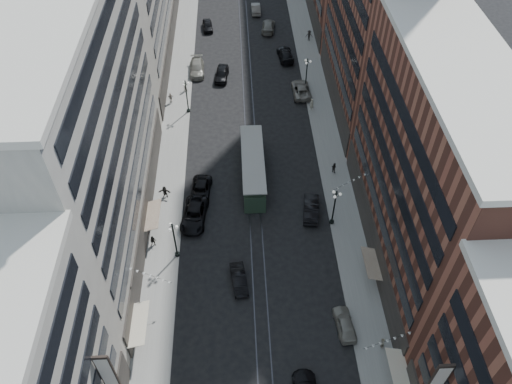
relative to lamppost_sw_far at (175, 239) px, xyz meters
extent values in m
plane|color=black|center=(9.20, 32.00, -3.10)|extent=(220.00, 220.00, 0.00)
cube|color=gray|center=(-1.80, 42.00, -3.02)|extent=(4.00, 180.00, 0.15)
cube|color=gray|center=(20.20, 42.00, -3.02)|extent=(4.00, 180.00, 0.15)
cube|color=#2D2D33|center=(8.50, 42.00, -3.09)|extent=(0.12, 180.00, 0.02)
cube|color=#2D2D33|center=(9.90, 42.00, -3.09)|extent=(0.12, 180.00, 0.02)
cube|color=#A19D8F|center=(-7.80, 5.00, 10.90)|extent=(8.00, 36.00, 28.00)
cube|color=brown|center=(26.20, 0.00, 8.90)|extent=(8.00, 30.00, 24.00)
cylinder|color=black|center=(0.00, 0.00, -2.80)|extent=(0.56, 0.56, 0.30)
cylinder|color=black|center=(0.00, 0.00, -0.35)|extent=(0.18, 0.18, 5.20)
sphere|color=black|center=(0.00, 0.00, 2.45)|extent=(0.24, 0.24, 0.24)
sphere|color=white|center=(0.45, 0.00, 2.05)|extent=(0.36, 0.36, 0.36)
sphere|color=white|center=(-0.22, 0.39, 2.05)|extent=(0.36, 0.36, 0.36)
sphere|color=white|center=(-0.22, -0.39, 2.05)|extent=(0.36, 0.36, 0.36)
cylinder|color=black|center=(0.00, 27.00, -2.80)|extent=(0.56, 0.56, 0.30)
cylinder|color=black|center=(0.00, 27.00, -0.35)|extent=(0.18, 0.18, 5.20)
sphere|color=black|center=(0.00, 27.00, 2.45)|extent=(0.24, 0.24, 0.24)
sphere|color=white|center=(0.45, 27.00, 2.05)|extent=(0.36, 0.36, 0.36)
sphere|color=white|center=(-0.22, 27.39, 2.05)|extent=(0.36, 0.36, 0.36)
sphere|color=white|center=(-0.22, 26.61, 2.05)|extent=(0.36, 0.36, 0.36)
cylinder|color=black|center=(18.40, 4.00, -2.80)|extent=(0.56, 0.56, 0.30)
cylinder|color=black|center=(18.40, 4.00, -0.35)|extent=(0.18, 0.18, 5.20)
sphere|color=black|center=(18.40, 4.00, 2.45)|extent=(0.24, 0.24, 0.24)
sphere|color=white|center=(18.85, 4.00, 2.05)|extent=(0.36, 0.36, 0.36)
sphere|color=white|center=(18.18, 4.39, 2.05)|extent=(0.36, 0.36, 0.36)
sphere|color=white|center=(18.18, 3.61, 2.05)|extent=(0.36, 0.36, 0.36)
cylinder|color=black|center=(18.40, 32.00, -2.80)|extent=(0.56, 0.56, 0.30)
cylinder|color=black|center=(18.40, 32.00, -0.35)|extent=(0.18, 0.18, 5.20)
sphere|color=black|center=(18.40, 32.00, 2.45)|extent=(0.24, 0.24, 0.24)
sphere|color=white|center=(18.85, 32.00, 2.05)|extent=(0.36, 0.36, 0.36)
sphere|color=white|center=(18.18, 32.39, 2.05)|extent=(0.36, 0.36, 0.36)
sphere|color=white|center=(18.18, 31.61, 2.05)|extent=(0.36, 0.36, 0.36)
cube|color=#253A29|center=(9.20, 12.41, -1.72)|extent=(2.65, 12.74, 2.76)
cube|color=gray|center=(9.20, 12.41, -0.02)|extent=(1.70, 11.68, 0.64)
cube|color=gray|center=(9.20, 12.41, 0.41)|extent=(2.87, 12.95, 0.16)
cylinder|color=black|center=(9.20, 7.63, -2.72)|extent=(2.44, 0.74, 0.74)
cylinder|color=black|center=(9.20, 17.18, -2.72)|extent=(2.44, 0.74, 0.74)
imported|color=black|center=(1.77, 5.42, -2.25)|extent=(3.52, 6.41, 1.70)
imported|color=gray|center=(17.59, -9.87, -2.36)|extent=(2.11, 4.46, 1.47)
imported|color=black|center=(6.98, -4.04, -2.38)|extent=(2.10, 4.52, 1.43)
imported|color=black|center=(-2.80, 1.52, -2.17)|extent=(0.76, 0.44, 1.55)
imported|color=#B4AC95|center=(20.89, -12.22, -2.19)|extent=(0.43, 0.90, 1.52)
imported|color=black|center=(2.40, 9.57, -2.35)|extent=(3.01, 5.60, 1.49)
imported|color=slate|center=(0.93, 37.84, -2.25)|extent=(2.53, 5.88, 1.69)
imported|color=black|center=(2.40, 52.29, -2.35)|extent=(2.21, 4.54, 1.49)
imported|color=black|center=(16.07, 5.77, -2.26)|extent=(2.45, 5.28, 1.68)
imported|color=gray|center=(17.60, 30.97, -2.29)|extent=(2.85, 5.88, 1.61)
imported|color=black|center=(16.00, 41.43, -2.25)|extent=(2.86, 5.99, 1.68)
imported|color=black|center=(5.05, 35.89, -2.24)|extent=(2.61, 5.25, 1.72)
imported|color=#646159|center=(11.72, 58.48, -2.29)|extent=(1.71, 4.89, 1.61)
imported|color=black|center=(-2.09, 9.33, -2.10)|extent=(1.61, 0.63, 1.69)
imported|color=#9F9384|center=(-2.78, 29.44, -2.10)|extent=(1.07, 0.69, 1.68)
imported|color=black|center=(19.98, 12.85, -2.18)|extent=(0.82, 0.81, 1.53)
imported|color=#B2AB93|center=(18.70, 26.61, -1.99)|extent=(0.82, 0.69, 1.91)
imported|color=black|center=(20.79, 47.12, -1.98)|extent=(1.28, 0.62, 1.93)
imported|color=#65635A|center=(13.70, 51.40, -2.29)|extent=(2.99, 5.83, 1.62)
imported|color=#B6AC97|center=(-0.75, 32.56, -2.14)|extent=(0.84, 0.53, 1.62)
camera|label=1|loc=(7.41, -34.63, 43.41)|focal=35.00mm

